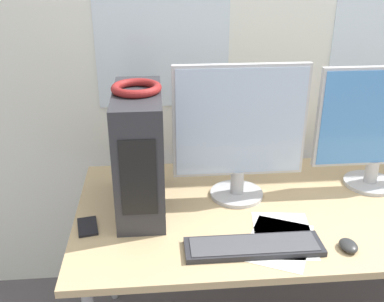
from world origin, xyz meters
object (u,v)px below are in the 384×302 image
Objects in this scene: monitor_main at (240,131)px; mouse at (348,246)px; headphones at (136,88)px; monitor_right_near at (380,126)px; keyboard at (254,247)px; pc_tower at (140,152)px; cell_phone at (88,227)px.

monitor_main is 6.90× the size of mouse.
monitor_right_near is (1.00, 0.09, -0.21)m from headphones.
mouse is at bearing -26.45° from headphones.
headphones reaches higher than keyboard.
mouse is (0.32, -0.40, -0.28)m from monitor_main.
monitor_right_near is at bearing 5.04° from pc_tower.
headphones is 0.38× the size of keyboard.
pc_tower reaches higher than mouse.
pc_tower is 0.87× the size of monitor_right_near.
monitor_right_near is 0.59m from mouse.
cell_phone is at bearing -169.07° from monitor_right_near.
monitor_right_near is (0.60, 0.04, -0.02)m from monitor_main.
mouse is (-0.28, -0.44, -0.27)m from monitor_right_near.
monitor_main is 0.69m from cell_phone.
headphones reaches higher than mouse.
monitor_right_near is 6.73× the size of mouse.
mouse reaches higher than keyboard.
monitor_main is 4.26× the size of cell_phone.
cell_phone is (-1.20, -0.23, -0.28)m from monitor_right_near.
headphones is 2.26× the size of mouse.
headphones is 0.34× the size of monitor_right_near.
monitor_main reaches higher than pc_tower.
pc_tower is at bearing -173.64° from monitor_main.
mouse is at bearing -4.87° from keyboard.
mouse reaches higher than cell_phone.
monitor_right_near is at bearing 57.50° from mouse.
monitor_right_near is 1.26m from cell_phone.
pc_tower is at bearing 24.80° from cell_phone.
keyboard is (-0.01, -0.37, -0.28)m from monitor_main.
headphones is at bearing 153.55° from mouse.
monitor_right_near reaches higher than headphones.
monitor_main is at bearing 6.85° from cell_phone.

